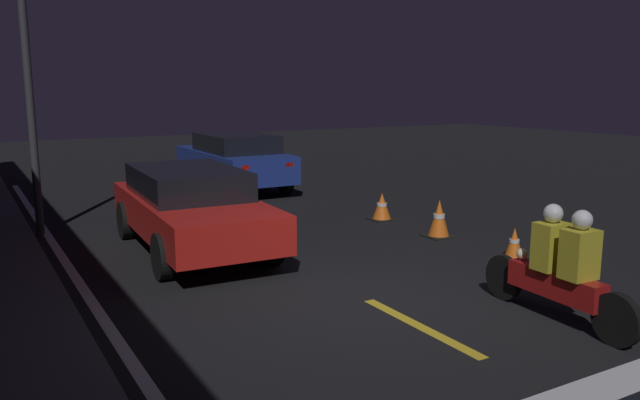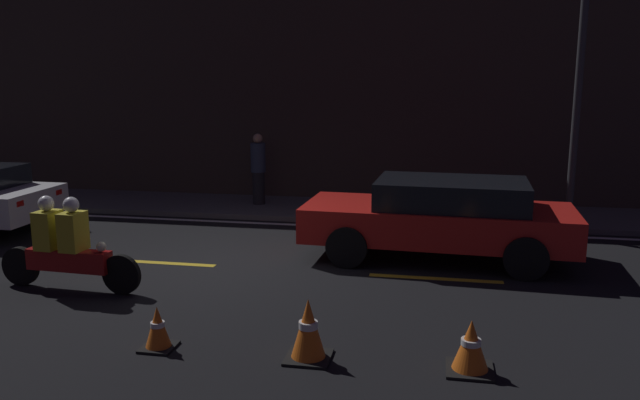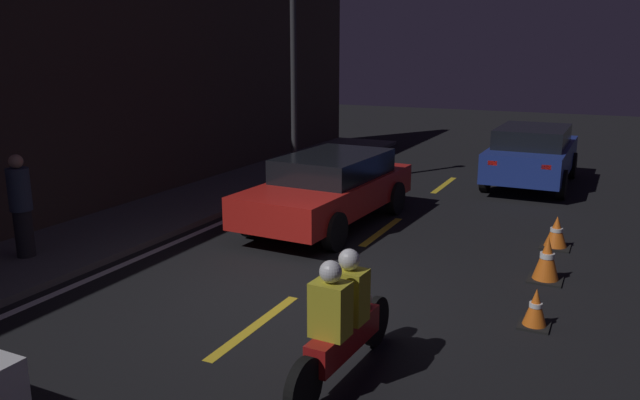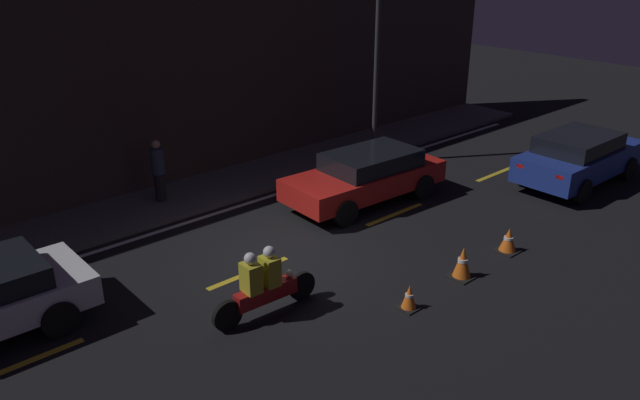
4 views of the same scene
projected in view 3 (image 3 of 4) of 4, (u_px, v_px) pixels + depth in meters
name	position (u px, v px, depth m)	size (l,w,h in m)	color
ground_plane	(294.00, 297.00, 8.51)	(56.00, 56.00, 0.00)	black
raised_curb	(59.00, 250.00, 10.35)	(28.00, 2.24, 0.11)	#4C4C4F
lane_dash_c	(255.00, 326.00, 7.63)	(2.00, 0.14, 0.01)	gold
lane_dash_d	(382.00, 231.00, 11.57)	(2.00, 0.14, 0.01)	gold
lane_dash_e	(444.00, 185.00, 15.52)	(2.00, 0.14, 0.01)	gold
lane_solid_kerb	(123.00, 265.00, 9.78)	(25.20, 0.14, 0.01)	silver
taxi_red	(330.00, 187.00, 11.91)	(4.47, 2.01, 1.34)	red
sedan_blue	(532.00, 153.00, 15.36)	(4.28, 1.91, 1.46)	navy
motorcycle	(341.00, 322.00, 6.26)	(2.21, 0.40, 1.36)	black
traffic_cone_near	(535.00, 308.00, 7.56)	(0.37, 0.37, 0.50)	black
traffic_cone_mid	(547.00, 259.00, 9.06)	(0.49, 0.49, 0.68)	black
traffic_cone_far	(556.00, 233.00, 10.57)	(0.49, 0.49, 0.56)	black
pedestrian	(21.00, 205.00, 9.68)	(0.34, 0.34, 1.63)	black
street_lamp	(293.00, 52.00, 14.30)	(0.28, 0.28, 5.76)	#333338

